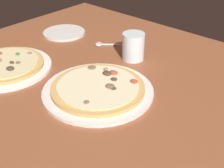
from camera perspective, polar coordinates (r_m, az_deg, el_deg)
The scene contains 6 objects.
dining_table at distance 93.28cm, azimuth 2.61°, elevation -2.64°, with size 150.00×110.00×4.00cm, color brown.
pizza_main at distance 91.73cm, azimuth -2.62°, elevation -0.92°, with size 33.56×33.56×3.39cm.
pizza_side at distance 110.53cm, azimuth -19.36°, elevation 3.24°, with size 31.35×31.35×3.38cm.
water_glass at distance 110.01cm, azimuth 3.98°, elevation 6.75°, with size 7.98×7.98×9.73cm.
side_plate at distance 134.64cm, azimuth -8.94°, elevation 9.47°, with size 17.86×17.86×0.90cm, color silver.
spoon at distance 122.00cm, azimuth -1.92°, elevation 7.44°, with size 9.36×8.30×1.00cm.
Camera 1 is at (47.93, -60.28, 54.63)cm, focal length 48.92 mm.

